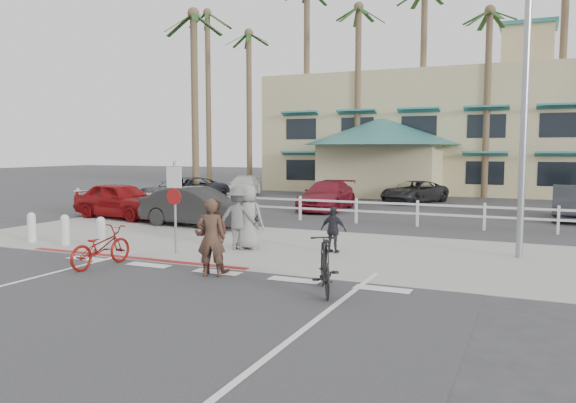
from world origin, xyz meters
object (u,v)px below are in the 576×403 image
at_px(sign_post, 175,202).
at_px(car_red_compact, 121,200).
at_px(bike_red, 101,247).
at_px(car_white_sedan, 197,207).
at_px(bike_black, 325,265).

bearing_deg(sign_post, car_red_compact, 139.65).
distance_m(sign_post, car_red_compact, 9.09).
relative_size(bike_red, car_red_compact, 0.42).
distance_m(car_white_sedan, car_red_compact, 4.40).
distance_m(bike_red, bike_black, 5.99).
height_order(sign_post, car_white_sedan, sign_post).
bearing_deg(sign_post, bike_black, -23.84).
height_order(bike_black, car_red_compact, car_red_compact).
bearing_deg(bike_red, bike_black, -177.52).
height_order(bike_red, car_white_sedan, car_white_sedan).
relative_size(car_white_sedan, car_red_compact, 1.00).
xyz_separation_m(sign_post, car_white_sedan, (-2.59, 5.07, -0.71)).
bearing_deg(car_red_compact, bike_red, -133.97).
distance_m(bike_red, car_red_compact, 10.19).
relative_size(bike_red, bike_black, 0.99).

